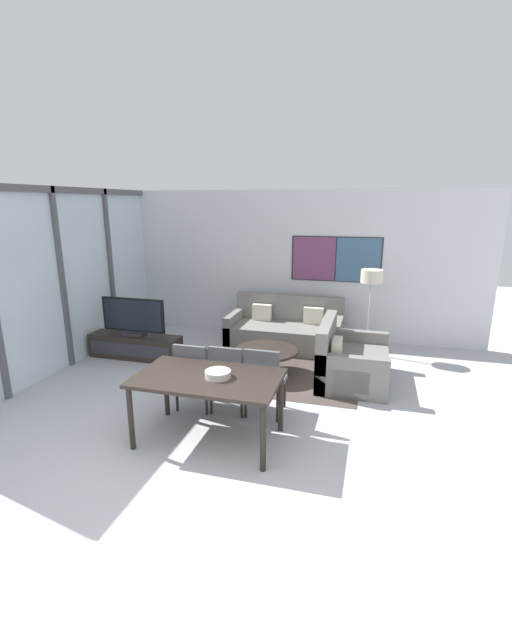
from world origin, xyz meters
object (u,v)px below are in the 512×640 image
at_px(coffee_table, 266,355).
at_px(floor_lamp, 371,282).
at_px(sofa_main, 286,331).
at_px(dining_chair_right, 264,378).
at_px(dining_chair_left, 194,372).
at_px(fruit_bowl, 218,374).
at_px(dining_chair_centre, 229,375).
at_px(sofa_side, 347,362).
at_px(tv_console, 136,346).
at_px(dining_table, 208,383).
at_px(television, 133,317).

xyz_separation_m(coffee_table, floor_lamp, (1.47, 1.36, 0.97)).
distance_m(sofa_main, dining_chair_right, 2.75).
xyz_separation_m(dining_chair_left, fruit_bowl, (0.56, -0.63, 0.30)).
bearing_deg(dining_chair_centre, dining_chair_right, 2.62).
distance_m(sofa_side, dining_chair_centre, 1.97).
relative_size(tv_console, dining_table, 1.01).
xyz_separation_m(television, coffee_table, (2.32, -0.11, -0.42)).
height_order(sofa_main, fruit_bowl, sofa_main).
relative_size(dining_chair_left, fruit_bowl, 3.18).
xyz_separation_m(dining_table, dining_chair_centre, (0.00, 0.69, -0.18)).
bearing_deg(fruit_bowl, television, 137.49).
xyz_separation_m(tv_console, dining_chair_centre, (2.18, -1.42, 0.30)).
bearing_deg(dining_table, coffee_table, 85.87).
relative_size(tv_console, sofa_side, 1.16).
height_order(dining_chair_left, floor_lamp, floor_lamp).
height_order(sofa_side, dining_chair_left, same).
xyz_separation_m(television, fruit_bowl, (2.30, -2.10, 0.08)).
bearing_deg(tv_console, fruit_bowl, -42.50).
bearing_deg(dining_table, dining_chair_right, 57.95).
bearing_deg(dining_table, dining_chair_centre, 90.00).
relative_size(dining_chair_centre, fruit_bowl, 3.18).
height_order(sofa_main, floor_lamp, floor_lamp).
relative_size(dining_table, dining_chair_centre, 1.75).
bearing_deg(fruit_bowl, dining_table, -177.32).
relative_size(sofa_side, fruit_bowl, 4.86).
bearing_deg(dining_chair_right, sofa_main, 96.27).
xyz_separation_m(dining_chair_right, floor_lamp, (1.17, 2.65, 0.77)).
bearing_deg(floor_lamp, television, -161.68).
bearing_deg(sofa_side, floor_lamp, -11.34).
distance_m(dining_chair_centre, floor_lamp, 3.22).
bearing_deg(dining_chair_left, television, 139.75).
bearing_deg(fruit_bowl, sofa_main, 89.53).
relative_size(sofa_main, coffee_table, 2.12).
bearing_deg(tv_console, sofa_side, -0.17).
xyz_separation_m(dining_chair_centre, floor_lamp, (1.61, 2.68, 0.77)).
distance_m(tv_console, fruit_bowl, 3.17).
distance_m(sofa_side, coffee_table, 1.22).
distance_m(coffee_table, dining_chair_right, 1.34).
relative_size(sofa_side, dining_chair_centre, 1.53).
distance_m(television, coffee_table, 2.36).
xyz_separation_m(sofa_side, floor_lamp, (0.25, 1.27, 0.99)).
bearing_deg(coffee_table, television, 177.31).
distance_m(dining_chair_right, floor_lamp, 3.00).
bearing_deg(sofa_side, dining_chair_centre, 136.08).
bearing_deg(sofa_side, coffee_table, 94.62).
bearing_deg(tv_console, television, 90.00).
bearing_deg(dining_chair_right, coffee_table, 103.05).
bearing_deg(dining_chair_right, sofa_side, 56.67).
height_order(fruit_bowl, floor_lamp, floor_lamp).
distance_m(tv_console, dining_table, 3.07).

